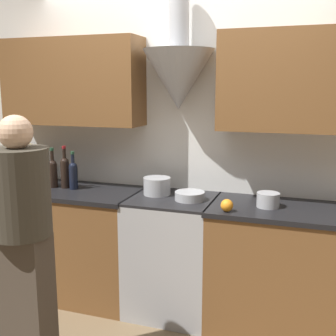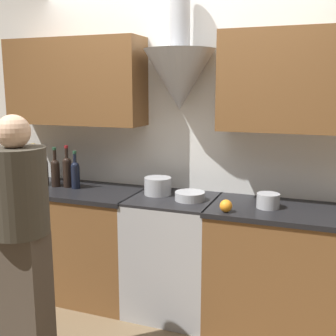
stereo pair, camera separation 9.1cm
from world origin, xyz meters
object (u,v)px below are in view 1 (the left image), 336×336
wine_bottle_4 (53,172)px  orange_fruit (227,205)px  wine_bottle_2 (31,169)px  wine_bottle_5 (65,171)px  mixing_bowl (190,196)px  person_foreground_left (23,241)px  wine_bottle_1 (22,169)px  wine_bottle_0 (15,169)px  saucepan (268,200)px  wine_bottle_6 (73,174)px  stock_pot (157,186)px  wine_bottle_3 (41,171)px  stove_range (172,254)px

wine_bottle_4 → orange_fruit: 1.54m
wine_bottle_2 → wine_bottle_4: wine_bottle_2 is taller
wine_bottle_5 → mixing_bowl: 1.10m
wine_bottle_2 → person_foreground_left: size_ratio=0.22×
wine_bottle_2 → person_foreground_left: (0.70, -1.05, -0.19)m
wine_bottle_1 → wine_bottle_5: 0.41m
wine_bottle_2 → mixing_bowl: (1.42, -0.02, -0.11)m
wine_bottle_0 → saucepan: bearing=-0.8°
wine_bottle_1 → wine_bottle_6: size_ratio=1.06×
wine_bottle_5 → saucepan: wine_bottle_5 is taller
person_foreground_left → stock_pot: bearing=68.9°
wine_bottle_1 → saucepan: bearing=-0.6°
wine_bottle_5 → wine_bottle_4: bearing=-171.6°
wine_bottle_1 → wine_bottle_2: bearing=3.6°
person_foreground_left → wine_bottle_5: bearing=109.7°
wine_bottle_4 → orange_fruit: bearing=-8.5°
wine_bottle_3 → wine_bottle_5: 0.22m
stove_range → wine_bottle_2: size_ratio=2.58×
wine_bottle_0 → mixing_bowl: size_ratio=1.51×
stove_range → orange_fruit: orange_fruit is taller
wine_bottle_6 → saucepan: wine_bottle_6 is taller
wine_bottle_0 → wine_bottle_2: wine_bottle_2 is taller
person_foreground_left → wine_bottle_6: bearing=105.6°
orange_fruit → saucepan: (0.25, 0.20, 0.01)m
orange_fruit → wine_bottle_4: bearing=171.5°
wine_bottle_0 → orange_fruit: 1.92m
stock_pot → wine_bottle_1: bearing=-177.2°
wine_bottle_5 → saucepan: size_ratio=2.22×
wine_bottle_0 → wine_bottle_5: wine_bottle_5 is taller
stove_range → wine_bottle_6: wine_bottle_6 is taller
wine_bottle_0 → person_foreground_left: bearing=-50.2°
wine_bottle_6 → person_foreground_left: person_foreground_left is taller
wine_bottle_3 → person_foreground_left: bearing=-59.9°
wine_bottle_0 → stock_pot: size_ratio=1.59×
wine_bottle_3 → person_foreground_left: 1.21m
wine_bottle_4 → wine_bottle_6: (0.20, 0.00, -0.01)m
stock_pot → wine_bottle_0: bearing=-177.8°
stove_range → saucepan: 0.88m
wine_bottle_6 → orange_fruit: size_ratio=3.67×
wine_bottle_3 → wine_bottle_4: (0.11, 0.01, -0.00)m
wine_bottle_1 → wine_bottle_0: bearing=174.3°
wine_bottle_1 → mixing_bowl: size_ratio=1.49×
stock_pot → stove_range: bearing=-21.1°
wine_bottle_2 → wine_bottle_6: bearing=-0.1°
wine_bottle_5 → person_foreground_left: person_foreground_left is taller
wine_bottle_5 → wine_bottle_3: bearing=-172.9°
orange_fruit → wine_bottle_2: bearing=172.5°
wine_bottle_0 → wine_bottle_6: bearing=-0.3°
wine_bottle_4 → wine_bottle_6: wine_bottle_4 is taller
mixing_bowl → wine_bottle_0: bearing=179.0°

